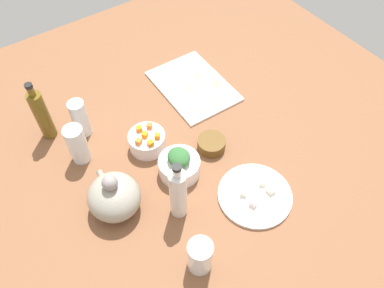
{
  "coord_description": "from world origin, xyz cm",
  "views": [
    {
      "loc": [
        -65.3,
        45.29,
        110.76
      ],
      "look_at": [
        0.0,
        0.0,
        8.0
      ],
      "focal_mm": 35.92,
      "sensor_mm": 36.0,
      "label": 1
    }
  ],
  "objects_px": {
    "teapot": "(114,196)",
    "bottle_1": "(42,115)",
    "drinking_glass_0": "(80,118)",
    "drinking_glass_2": "(200,256)",
    "drinking_glass_1": "(77,144)",
    "bowl_greens": "(179,166)",
    "cutting_board": "(193,86)",
    "plate_tofu": "(255,195)",
    "bowl_carrots": "(147,141)",
    "bottle_0": "(178,193)",
    "bowl_small_side": "(211,144)"
  },
  "relations": [
    {
      "from": "cutting_board",
      "to": "drinking_glass_1",
      "type": "height_order",
      "value": "drinking_glass_1"
    },
    {
      "from": "bowl_greens",
      "to": "bottle_1",
      "type": "bearing_deg",
      "value": 36.07
    },
    {
      "from": "bowl_carrots",
      "to": "bottle_0",
      "type": "relative_size",
      "value": 0.52
    },
    {
      "from": "bottle_0",
      "to": "bowl_carrots",
      "type": "bearing_deg",
      "value": -10.05
    },
    {
      "from": "bowl_greens",
      "to": "plate_tofu",
      "type": "bearing_deg",
      "value": -145.84
    },
    {
      "from": "bowl_greens",
      "to": "drinking_glass_2",
      "type": "bearing_deg",
      "value": 156.63
    },
    {
      "from": "bowl_greens",
      "to": "teapot",
      "type": "bearing_deg",
      "value": 89.15
    },
    {
      "from": "teapot",
      "to": "bowl_greens",
      "type": "bearing_deg",
      "value": -90.85
    },
    {
      "from": "cutting_board",
      "to": "plate_tofu",
      "type": "distance_m",
      "value": 0.54
    },
    {
      "from": "bowl_carrots",
      "to": "drinking_glass_2",
      "type": "relative_size",
      "value": 1.06
    },
    {
      "from": "teapot",
      "to": "bottle_1",
      "type": "xyz_separation_m",
      "value": [
        0.4,
        0.06,
        0.04
      ]
    },
    {
      "from": "bowl_greens",
      "to": "bowl_small_side",
      "type": "relative_size",
      "value": 1.41
    },
    {
      "from": "cutting_board",
      "to": "drinking_glass_1",
      "type": "bearing_deg",
      "value": 97.56
    },
    {
      "from": "bowl_small_side",
      "to": "cutting_board",
      "type": "bearing_deg",
      "value": -22.98
    },
    {
      "from": "drinking_glass_0",
      "to": "drinking_glass_2",
      "type": "relative_size",
      "value": 1.22
    },
    {
      "from": "cutting_board",
      "to": "teapot",
      "type": "height_order",
      "value": "teapot"
    },
    {
      "from": "teapot",
      "to": "drinking_glass_0",
      "type": "distance_m",
      "value": 0.34
    },
    {
      "from": "bowl_carrots",
      "to": "drinking_glass_2",
      "type": "distance_m",
      "value": 0.46
    },
    {
      "from": "drinking_glass_1",
      "to": "drinking_glass_2",
      "type": "distance_m",
      "value": 0.55
    },
    {
      "from": "drinking_glass_0",
      "to": "drinking_glass_1",
      "type": "relative_size",
      "value": 0.99
    },
    {
      "from": "teapot",
      "to": "drinking_glass_2",
      "type": "relative_size",
      "value": 1.51
    },
    {
      "from": "bowl_greens",
      "to": "drinking_glass_0",
      "type": "relative_size",
      "value": 0.93
    },
    {
      "from": "drinking_glass_1",
      "to": "bowl_greens",
      "type": "bearing_deg",
      "value": -134.74
    },
    {
      "from": "bowl_greens",
      "to": "drinking_glass_2",
      "type": "xyz_separation_m",
      "value": [
        -0.3,
        0.13,
        0.03
      ]
    },
    {
      "from": "plate_tofu",
      "to": "bottle_1",
      "type": "height_order",
      "value": "bottle_1"
    },
    {
      "from": "teapot",
      "to": "bottle_1",
      "type": "relative_size",
      "value": 0.74
    },
    {
      "from": "bottle_1",
      "to": "drinking_glass_1",
      "type": "relative_size",
      "value": 1.65
    },
    {
      "from": "bowl_carrots",
      "to": "bottle_0",
      "type": "distance_m",
      "value": 0.29
    },
    {
      "from": "bottle_1",
      "to": "drinking_glass_0",
      "type": "bearing_deg",
      "value": -119.4
    },
    {
      "from": "plate_tofu",
      "to": "drinking_glass_0",
      "type": "height_order",
      "value": "drinking_glass_0"
    },
    {
      "from": "cutting_board",
      "to": "bowl_carrots",
      "type": "relative_size",
      "value": 2.72
    },
    {
      "from": "bowl_carrots",
      "to": "plate_tofu",
      "type": "bearing_deg",
      "value": -154.05
    },
    {
      "from": "plate_tofu",
      "to": "bowl_greens",
      "type": "bearing_deg",
      "value": 34.16
    },
    {
      "from": "drinking_glass_0",
      "to": "drinking_glass_2",
      "type": "distance_m",
      "value": 0.64
    },
    {
      "from": "bowl_carrots",
      "to": "bottle_0",
      "type": "height_order",
      "value": "bottle_0"
    },
    {
      "from": "bowl_carrots",
      "to": "teapot",
      "type": "bearing_deg",
      "value": 126.47
    },
    {
      "from": "teapot",
      "to": "bottle_1",
      "type": "bearing_deg",
      "value": 8.46
    },
    {
      "from": "plate_tofu",
      "to": "drinking_glass_2",
      "type": "bearing_deg",
      "value": 106.35
    },
    {
      "from": "plate_tofu",
      "to": "bottle_1",
      "type": "relative_size",
      "value": 0.97
    },
    {
      "from": "plate_tofu",
      "to": "drinking_glass_1",
      "type": "bearing_deg",
      "value": 40.47
    },
    {
      "from": "bottle_0",
      "to": "drinking_glass_2",
      "type": "height_order",
      "value": "bottle_0"
    },
    {
      "from": "plate_tofu",
      "to": "drinking_glass_1",
      "type": "relative_size",
      "value": 1.59
    },
    {
      "from": "cutting_board",
      "to": "bowl_greens",
      "type": "bearing_deg",
      "value": 138.82
    },
    {
      "from": "bottle_1",
      "to": "bowl_greens",
      "type": "bearing_deg",
      "value": -143.93
    },
    {
      "from": "drinking_glass_0",
      "to": "cutting_board",
      "type": "bearing_deg",
      "value": -94.2
    },
    {
      "from": "bottle_1",
      "to": "drinking_glass_0",
      "type": "distance_m",
      "value": 0.13
    },
    {
      "from": "bottle_0",
      "to": "drinking_glass_0",
      "type": "height_order",
      "value": "bottle_0"
    },
    {
      "from": "bowl_small_side",
      "to": "bottle_0",
      "type": "relative_size",
      "value": 0.4
    },
    {
      "from": "plate_tofu",
      "to": "drinking_glass_1",
      "type": "xyz_separation_m",
      "value": [
        0.46,
        0.39,
        0.07
      ]
    },
    {
      "from": "bowl_greens",
      "to": "drinking_glass_0",
      "type": "height_order",
      "value": "drinking_glass_0"
    }
  ]
}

